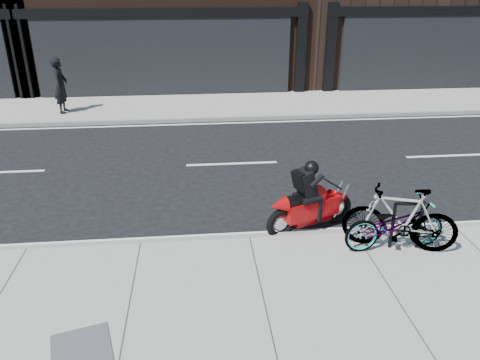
{
  "coord_description": "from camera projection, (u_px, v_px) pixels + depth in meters",
  "views": [
    {
      "loc": [
        -0.92,
        -9.44,
        4.62
      ],
      "look_at": [
        -0.09,
        -1.09,
        0.9
      ],
      "focal_mm": 35.0,
      "sensor_mm": 36.0,
      "label": 1
    }
  ],
  "objects": [
    {
      "name": "ground",
      "position": [
        239.0,
        197.0,
        10.55
      ],
      "size": [
        120.0,
        120.0,
        0.0
      ],
      "primitive_type": "plane",
      "color": "black",
      "rests_on": "ground"
    },
    {
      "name": "sidewalk_far",
      "position": [
        219.0,
        105.0,
        17.57
      ],
      "size": [
        60.0,
        3.5,
        0.13
      ],
      "primitive_type": "cube",
      "color": "gray",
      "rests_on": "ground"
    },
    {
      "name": "bike_rack",
      "position": [
        407.0,
        221.0,
        8.16
      ],
      "size": [
        0.53,
        0.11,
        0.9
      ],
      "rotation": [
        0.0,
        0.0,
        -0.11
      ],
      "color": "black",
      "rests_on": "sidewalk_near"
    },
    {
      "name": "bicycle_front",
      "position": [
        395.0,
        224.0,
        8.16
      ],
      "size": [
        1.86,
        0.76,
        0.96
      ],
      "primitive_type": "imported",
      "rotation": [
        0.0,
        0.0,
        1.64
      ],
      "color": "gray",
      "rests_on": "sidewalk_near"
    },
    {
      "name": "bicycle_rear",
      "position": [
        400.0,
        218.0,
        8.12
      ],
      "size": [
        2.03,
        1.16,
        1.18
      ],
      "primitive_type": "imported",
      "rotation": [
        0.0,
        0.0,
        4.38
      ],
      "color": "gray",
      "rests_on": "sidewalk_near"
    },
    {
      "name": "motorcycle",
      "position": [
        315.0,
        201.0,
        9.0
      ],
      "size": [
        1.87,
        0.95,
        1.47
      ],
      "rotation": [
        0.0,
        0.0,
        0.37
      ],
      "color": "black",
      "rests_on": "ground"
    },
    {
      "name": "pedestrian",
      "position": [
        61.0,
        85.0,
        16.11
      ],
      "size": [
        0.47,
        0.7,
        1.89
      ],
      "primitive_type": "imported",
      "rotation": [
        0.0,
        0.0,
        1.55
      ],
      "color": "black",
      "rests_on": "sidewalk_far"
    },
    {
      "name": "utility_grate",
      "position": [
        81.0,
        348.0,
        6.11
      ],
      "size": [
        0.92,
        0.92,
        0.02
      ],
      "primitive_type": "cube",
      "rotation": [
        0.0,
        0.0,
        0.27
      ],
      "color": "#535355",
      "rests_on": "sidewalk_near"
    }
  ]
}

